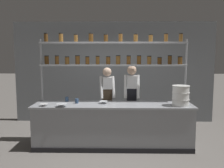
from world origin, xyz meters
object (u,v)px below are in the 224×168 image
Objects in this scene: prep_bowl_center_front at (104,102)px; serving_cup_by_board at (67,99)px; prep_bowl_near_left at (62,105)px; chef_center at (132,96)px; serving_cup_front at (77,101)px; spice_shelf_unit at (113,56)px; chef_left at (107,97)px; prep_bowl_center_back at (44,105)px; container_stack at (181,96)px.

prep_bowl_center_front is 0.85m from serving_cup_by_board.
serving_cup_by_board is (-0.01, 0.56, 0.02)m from prep_bowl_near_left.
chef_center is 17.08× the size of serving_cup_front.
prep_bowl_center_front is at bearing -1.44° from serving_cup_front.
serving_cup_front reaches higher than prep_bowl_center_front.
chef_left is at bearing 109.38° from spice_shelf_unit.
spice_shelf_unit is 1.95× the size of chef_left.
prep_bowl_near_left is 1.33× the size of prep_bowl_center_back.
chef_center is at bearing 12.10° from serving_cup_by_board.
chef_left is at bearing 49.70° from prep_bowl_near_left.
prep_bowl_near_left is at bearing -156.85° from prep_bowl_center_front.
serving_cup_front is at bearing -155.49° from chef_center.
chef_center reaches higher than serving_cup_by_board.
spice_shelf_unit reaches higher than prep_bowl_near_left.
chef_center is 1.48m from serving_cup_by_board.
spice_shelf_unit is 1.89× the size of chef_center.
chef_left is 16.53× the size of serving_cup_front.
chef_left is 0.91m from serving_cup_front.
container_stack is (1.52, -0.87, 0.18)m from chef_left.
prep_bowl_center_front is (-0.19, -0.27, -0.97)m from spice_shelf_unit.
chef_center is at bearing 142.50° from container_stack.
container_stack is at bearing 3.53° from prep_bowl_near_left.
serving_cup_front is 0.32m from serving_cup_by_board.
prep_bowl_center_front is at bearing 23.15° from prep_bowl_near_left.
serving_cup_front is at bearing 56.26° from prep_bowl_near_left.
prep_bowl_center_front is 0.57m from serving_cup_front.
prep_bowl_near_left is (-1.44, -0.87, -0.04)m from chef_center.
chef_left reaches higher than serving_cup_by_board.
serving_cup_front is (-0.77, -0.25, -0.95)m from spice_shelf_unit.
chef_center reaches higher than prep_bowl_near_left.
prep_bowl_center_front is at bearing -125.77° from spice_shelf_unit.
chef_center reaches higher than prep_bowl_center_back.
chef_center is 1.69m from prep_bowl_near_left.
serving_cup_front is (-2.15, 0.22, -0.16)m from container_stack.
prep_bowl_near_left is 2.15× the size of serving_cup_by_board.
chef_left is at bearing 85.66° from prep_bowl_center_front.
spice_shelf_unit is at bearing 54.23° from prep_bowl_center_front.
prep_bowl_near_left is 0.89m from prep_bowl_center_front.
spice_shelf_unit is 1.66m from container_stack.
spice_shelf_unit is 1.06m from chef_center.
container_stack is 2.40m from prep_bowl_near_left.
chef_left is 0.97× the size of chef_center.
spice_shelf_unit is at bearing 161.21° from container_stack.
container_stack is 1.88× the size of prep_bowl_near_left.
container_stack reaches higher than prep_bowl_near_left.
prep_bowl_center_front reaches higher than prep_bowl_center_back.
serving_cup_by_board is (-0.88, -0.46, 0.02)m from chef_left.
serving_cup_front is (-0.57, 0.01, 0.02)m from prep_bowl_center_front.
prep_bowl_near_left is 2.21× the size of serving_cup_front.
serving_cup_front is at bearing 25.64° from prep_bowl_center_back.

